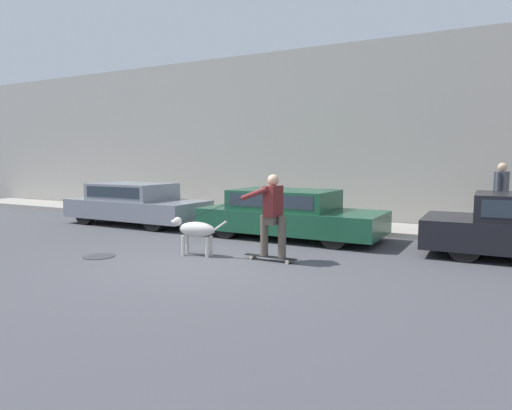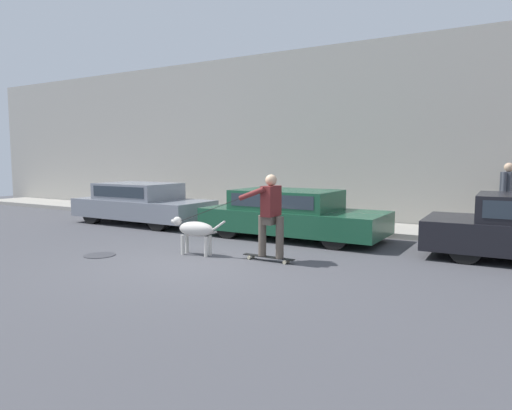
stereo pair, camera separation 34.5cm
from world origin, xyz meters
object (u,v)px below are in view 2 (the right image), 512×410
Objects in this scene: parked_car_1 at (291,214)px; skateboarder at (270,212)px; parked_car_0 at (142,204)px; pedestrian_with_bag at (508,196)px; dog at (195,230)px.

skateboarder reaches higher than parked_car_1.
parked_car_0 is 4.91m from parked_car_1.
parked_car_1 is at bearing -138.79° from pedestrian_with_bag.
dog is 0.49× the size of skateboarder.
skateboarder is at bearing -177.58° from dog.
dog is 0.72× the size of pedestrian_with_bag.
pedestrian_with_bag reaches higher than skateboarder.
parked_car_0 is at bearing -151.31° from pedestrian_with_bag.
parked_car_0 is 3.45× the size of dog.
parked_car_0 is at bearing -21.99° from skateboarder.
pedestrian_with_bag is at bearing 25.53° from parked_car_1.
dog is (4.09, -2.71, -0.10)m from parked_car_0.
parked_car_1 is 3.59× the size of dog.
skateboarder is 5.91m from pedestrian_with_bag.
dog is 7.20m from pedestrian_with_bag.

